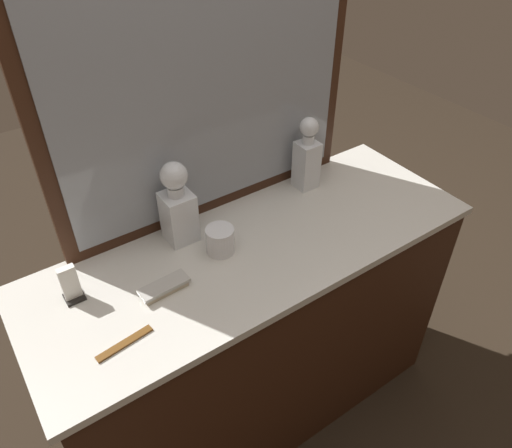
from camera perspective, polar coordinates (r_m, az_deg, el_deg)
The scene contains 9 objects.
ground_plane at distance 2.14m, azimuth 0.00°, elevation -19.86°, with size 6.00×6.00×0.00m, color #2D2319.
dresser at distance 1.79m, azimuth 0.00°, elevation -12.73°, with size 1.40×0.51×0.85m.
dresser_mirror at distance 1.44m, azimuth -5.56°, elevation 14.19°, with size 0.99×0.03×0.75m.
crystal_decanter_right at distance 1.68m, azimuth 5.91°, elevation 7.40°, with size 0.07×0.07×0.26m.
crystal_decanter_left at distance 1.46m, azimuth -9.03°, elevation 1.64°, with size 0.09×0.09×0.27m.
crystal_tumbler_far_left at distance 1.44m, azimuth -4.17°, elevation -2.00°, with size 0.08×0.08×0.08m.
silver_brush_front at distance 1.36m, azimuth -10.60°, elevation -7.23°, with size 0.14×0.06×0.02m.
tortoiseshell_comb at distance 1.27m, azimuth -15.01°, elevation -13.25°, with size 0.15×0.04×0.01m.
napkin_holder at distance 1.38m, azimuth -20.72°, elevation -6.72°, with size 0.05×0.05×0.11m.
Camera 1 is at (-0.63, -0.91, 1.83)m, focal length 34.45 mm.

